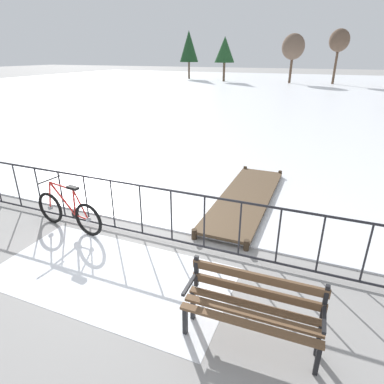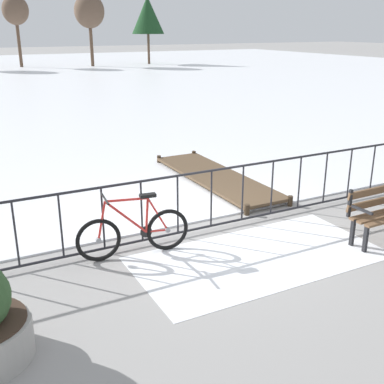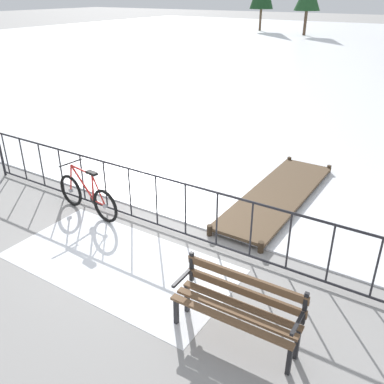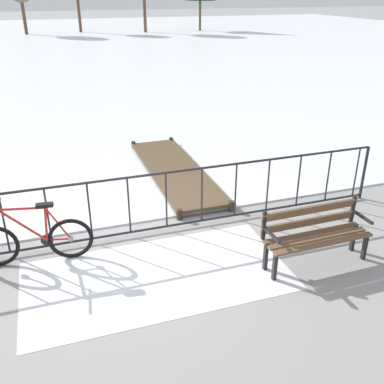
# 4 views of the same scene
# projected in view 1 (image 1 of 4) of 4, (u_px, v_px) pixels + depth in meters

# --- Properties ---
(ground_plane) EXTENTS (160.00, 160.00, 0.00)m
(ground_plane) POSITION_uv_depth(u_px,v_px,m) (143.00, 237.00, 6.13)
(ground_plane) COLOR gray
(frozen_pond) EXTENTS (80.00, 56.00, 0.03)m
(frozen_pond) POSITION_uv_depth(u_px,v_px,m) (298.00, 91.00, 30.26)
(frozen_pond) COLOR white
(frozen_pond) RESTS_ON ground
(snow_patch) EXTENTS (3.72, 1.89, 0.01)m
(snow_patch) POSITION_uv_depth(u_px,v_px,m) (111.00, 275.00, 5.06)
(snow_patch) COLOR white
(snow_patch) RESTS_ON ground
(railing_fence) EXTENTS (9.06, 0.06, 1.07)m
(railing_fence) POSITION_uv_depth(u_px,v_px,m) (141.00, 210.00, 5.91)
(railing_fence) COLOR #232328
(railing_fence) RESTS_ON ground
(bicycle_near_railing) EXTENTS (1.71, 0.52, 0.97)m
(bicycle_near_railing) POSITION_uv_depth(u_px,v_px,m) (68.00, 212.00, 6.27)
(bicycle_near_railing) COLOR black
(bicycle_near_railing) RESTS_ON ground
(park_bench) EXTENTS (1.61, 0.51, 0.89)m
(park_bench) POSITION_uv_depth(u_px,v_px,m) (253.00, 304.00, 3.76)
(park_bench) COLOR brown
(park_bench) RESTS_ON ground
(wooden_dock) EXTENTS (1.10, 4.03, 0.20)m
(wooden_dock) POSITION_uv_depth(u_px,v_px,m) (246.00, 197.00, 7.51)
(wooden_dock) COLOR brown
(wooden_dock) RESTS_ON ground
(tree_far_west) EXTENTS (2.46, 2.46, 6.03)m
(tree_far_west) POSITION_uv_depth(u_px,v_px,m) (189.00, 46.00, 42.73)
(tree_far_west) COLOR brown
(tree_far_west) RESTS_ON ground
(tree_east_mid) EXTENTS (2.50, 2.50, 5.30)m
(tree_east_mid) POSITION_uv_depth(u_px,v_px,m) (293.00, 47.00, 36.28)
(tree_east_mid) COLOR brown
(tree_east_mid) RESTS_ON ground
(tree_far_east) EXTENTS (2.43, 2.43, 5.12)m
(tree_far_east) POSITION_uv_depth(u_px,v_px,m) (225.00, 50.00, 38.88)
(tree_far_east) COLOR brown
(tree_far_east) RESTS_ON ground
(tree_extra) EXTENTS (2.12, 2.12, 5.69)m
(tree_extra) POSITION_uv_depth(u_px,v_px,m) (339.00, 41.00, 34.90)
(tree_extra) COLOR brown
(tree_extra) RESTS_ON ground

